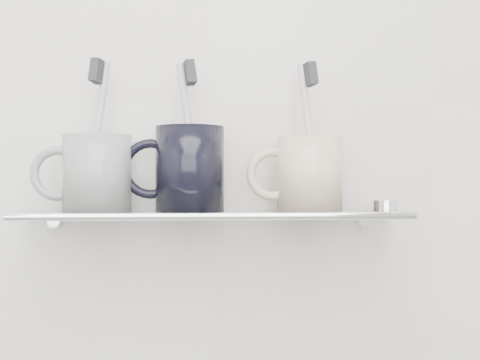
{
  "coord_description": "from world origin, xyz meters",
  "views": [
    {
      "loc": [
        -0.04,
        0.17,
        1.13
      ],
      "look_at": [
        0.03,
        1.04,
        1.14
      ],
      "focal_mm": 50.0,
      "sensor_mm": 36.0,
      "label": 1
    }
  ],
  "objects": [
    {
      "name": "shelf_rail",
      "position": [
        0.0,
        0.98,
        1.1
      ],
      "size": [
        0.5,
        0.01,
        0.01
      ],
      "primitive_type": "cylinder",
      "rotation": [
        0.0,
        1.57,
        0.0
      ],
      "color": "silver",
      "rests_on": "shelf_glass"
    },
    {
      "name": "wall_back",
      "position": [
        0.0,
        1.1,
        1.25
      ],
      "size": [
        2.5,
        0.0,
        2.5
      ],
      "primitive_type": "plane",
      "rotation": [
        1.57,
        0.0,
        0.0
      ],
      "color": "silver",
      "rests_on": "ground"
    },
    {
      "name": "chrome_cap",
      "position": [
        0.23,
        1.04,
        1.11
      ],
      "size": [
        0.03,
        0.03,
        0.01
      ],
      "primitive_type": "cylinder",
      "color": "silver",
      "rests_on": "shelf_glass"
    },
    {
      "name": "toothbrush_left",
      "position": [
        -0.15,
        1.04,
        1.2
      ],
      "size": [
        0.03,
        0.03,
        0.19
      ],
      "primitive_type": "cylinder",
      "rotation": [
        -0.14,
        0.07,
        -0.38
      ],
      "color": "#ACA8BB",
      "rests_on": "mug_left"
    },
    {
      "name": "mug_left",
      "position": [
        -0.15,
        1.04,
        1.15
      ],
      "size": [
        0.11,
        0.11,
        0.1
      ],
      "primitive_type": "cylinder",
      "rotation": [
        0.0,
        0.0,
        -0.28
      ],
      "color": "silver",
      "rests_on": "shelf_glass"
    },
    {
      "name": "toothbrush_center",
      "position": [
        -0.03,
        1.04,
        1.2
      ],
      "size": [
        0.04,
        0.03,
        0.19
      ],
      "primitive_type": "cylinder",
      "rotation": [
        -0.12,
        -0.12,
        0.18
      ],
      "color": "#B7B8B8",
      "rests_on": "mug_center"
    },
    {
      "name": "mug_center_handle",
      "position": [
        -0.08,
        1.04,
        1.16
      ],
      "size": [
        0.08,
        0.01,
        0.08
      ],
      "primitive_type": "torus",
      "rotation": [
        1.57,
        0.0,
        0.0
      ],
      "color": "black",
      "rests_on": "mug_center"
    },
    {
      "name": "bracket_left",
      "position": [
        -0.21,
        1.09,
        1.09
      ],
      "size": [
        0.02,
        0.03,
        0.02
      ],
      "primitive_type": "cylinder",
      "rotation": [
        1.57,
        0.0,
        0.0
      ],
      "color": "silver",
      "rests_on": "wall_back"
    },
    {
      "name": "bracket_right",
      "position": [
        0.21,
        1.09,
        1.09
      ],
      "size": [
        0.02,
        0.03,
        0.02
      ],
      "primitive_type": "cylinder",
      "rotation": [
        1.57,
        0.0,
        0.0
      ],
      "color": "silver",
      "rests_on": "wall_back"
    },
    {
      "name": "bristles_center",
      "position": [
        -0.03,
        1.04,
        1.28
      ],
      "size": [
        0.02,
        0.03,
        0.03
      ],
      "primitive_type": "cube",
      "rotation": [
        -0.12,
        -0.12,
        0.18
      ],
      "color": "#292B2D",
      "rests_on": "toothbrush_center"
    },
    {
      "name": "mug_left_handle",
      "position": [
        -0.2,
        1.04,
        1.15
      ],
      "size": [
        0.07,
        0.01,
        0.07
      ],
      "primitive_type": "torus",
      "rotation": [
        1.57,
        0.0,
        0.0
      ],
      "color": "silver",
      "rests_on": "mug_left"
    },
    {
      "name": "bristles_left",
      "position": [
        -0.15,
        1.04,
        1.28
      ],
      "size": [
        0.02,
        0.03,
        0.03
      ],
      "primitive_type": "cube",
      "rotation": [
        -0.14,
        0.07,
        -0.38
      ],
      "color": "#292B2D",
      "rests_on": "toothbrush_left"
    },
    {
      "name": "shelf_glass",
      "position": [
        0.0,
        1.04,
        1.1
      ],
      "size": [
        0.5,
        0.12,
        0.01
      ],
      "primitive_type": "cube",
      "color": "silver",
      "rests_on": "wall_back"
    },
    {
      "name": "mug_center",
      "position": [
        -0.03,
        1.04,
        1.16
      ],
      "size": [
        0.1,
        0.1,
        0.11
      ],
      "primitive_type": "cylinder",
      "rotation": [
        0.0,
        0.0,
        0.15
      ],
      "color": "black",
      "rests_on": "shelf_glass"
    },
    {
      "name": "toothbrush_right",
      "position": [
        0.13,
        1.04,
        1.2
      ],
      "size": [
        0.03,
        0.03,
        0.19
      ],
      "primitive_type": "cylinder",
      "rotation": [
        -0.11,
        -0.08,
        0.35
      ],
      "color": "beige",
      "rests_on": "mug_right"
    },
    {
      "name": "mug_right_handle",
      "position": [
        0.08,
        1.04,
        1.15
      ],
      "size": [
        0.07,
        0.01,
        0.07
      ],
      "primitive_type": "torus",
      "rotation": [
        1.57,
        0.0,
        0.0
      ],
      "color": "beige",
      "rests_on": "mug_right"
    },
    {
      "name": "mug_right",
      "position": [
        0.13,
        1.04,
        1.15
      ],
      "size": [
        0.09,
        0.09,
        0.1
      ],
      "primitive_type": "cylinder",
      "rotation": [
        0.0,
        0.0,
        0.01
      ],
      "color": "beige",
      "rests_on": "shelf_glass"
    },
    {
      "name": "bristles_right",
      "position": [
        0.13,
        1.04,
        1.28
      ],
      "size": [
        0.02,
        0.03,
        0.03
      ],
      "primitive_type": "cube",
      "rotation": [
        -0.11,
        -0.08,
        0.35
      ],
      "color": "#292B2D",
      "rests_on": "toothbrush_right"
    }
  ]
}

